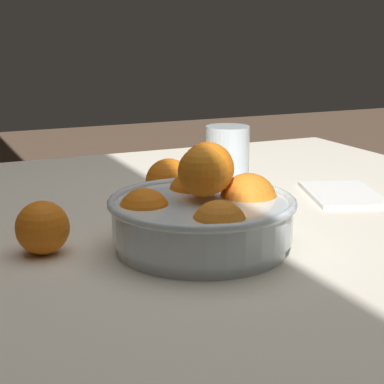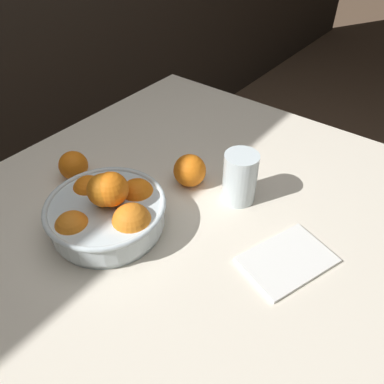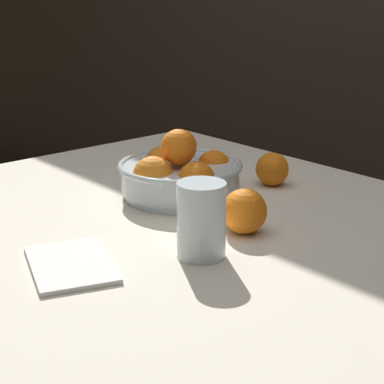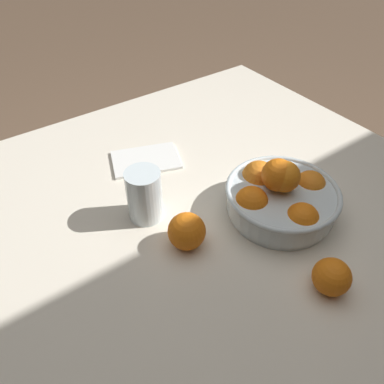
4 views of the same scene
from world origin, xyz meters
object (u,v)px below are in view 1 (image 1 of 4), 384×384
at_px(fruit_bowl, 203,213).
at_px(orange_loose_front, 169,182).
at_px(juice_glass, 227,163).
at_px(orange_loose_near_bowl, 42,228).

height_order(fruit_bowl, orange_loose_front, fruit_bowl).
bearing_deg(fruit_bowl, juice_glass, -33.54).
distance_m(fruit_bowl, orange_loose_front, 0.24).
bearing_deg(orange_loose_near_bowl, juice_glass, -63.72).
distance_m(juice_glass, orange_loose_front, 0.13).
relative_size(fruit_bowl, orange_loose_near_bowl, 3.54).
relative_size(juice_glass, orange_loose_front, 1.55).
xyz_separation_m(fruit_bowl, orange_loose_front, (0.23, -0.04, -0.01)).
xyz_separation_m(orange_loose_near_bowl, orange_loose_front, (0.16, -0.25, 0.00)).
relative_size(juice_glass, orange_loose_near_bowl, 1.72).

